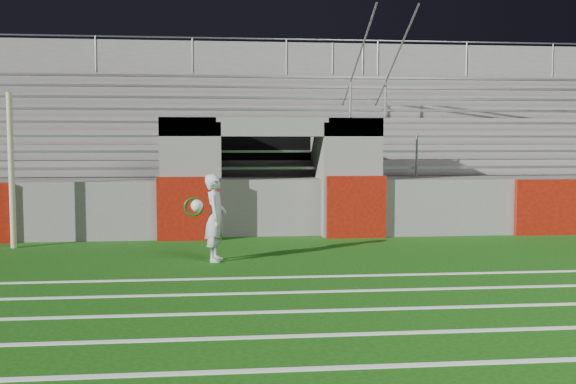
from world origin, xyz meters
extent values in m
plane|color=#13440B|center=(0.00, 0.00, 0.00)|extent=(90.00, 90.00, 0.00)
cylinder|color=#BDB68C|center=(-5.18, 2.34, 1.52)|extent=(0.11, 0.11, 3.04)
cube|color=white|center=(0.00, -5.00, 0.01)|extent=(28.00, 0.09, 0.01)
cube|color=white|center=(0.00, -4.00, 0.01)|extent=(28.00, 0.09, 0.01)
cube|color=white|center=(0.00, -3.00, 0.01)|extent=(28.00, 0.09, 0.01)
cube|color=white|center=(0.00, -2.00, 0.01)|extent=(28.00, 0.09, 0.01)
cube|color=white|center=(0.00, -1.00, 0.01)|extent=(28.00, 0.09, 0.01)
cube|color=#62605D|center=(-1.80, 3.50, 1.30)|extent=(1.20, 1.00, 2.60)
cube|color=#62605D|center=(1.80, 3.50, 1.30)|extent=(1.20, 1.00, 2.60)
cube|color=black|center=(0.00, 5.20, 1.25)|extent=(2.60, 0.20, 2.50)
cube|color=#62605D|center=(-1.15, 4.10, 1.25)|extent=(0.10, 2.20, 2.50)
cube|color=#62605D|center=(1.15, 4.10, 1.25)|extent=(0.10, 2.20, 2.50)
cube|color=#62605D|center=(0.00, 3.50, 2.40)|extent=(4.80, 1.00, 0.40)
cube|color=#62605D|center=(0.00, 7.35, 1.15)|extent=(26.00, 8.00, 0.20)
cube|color=#62605D|center=(0.00, 7.35, 0.53)|extent=(26.00, 8.00, 1.05)
cube|color=#621008|center=(-1.80, 2.94, 0.68)|extent=(1.30, 0.15, 1.35)
cube|color=#621008|center=(1.80, 2.94, 0.68)|extent=(1.30, 0.15, 1.35)
cube|color=#621008|center=(6.50, 2.94, 0.62)|extent=(2.20, 0.15, 1.25)
cube|color=gray|center=(0.00, 4.43, 1.47)|extent=(23.00, 0.28, 0.06)
cube|color=#62605D|center=(0.00, 5.28, 1.44)|extent=(24.00, 0.75, 0.38)
cube|color=gray|center=(0.00, 5.18, 1.85)|extent=(23.00, 0.28, 0.06)
cube|color=#62605D|center=(0.00, 6.03, 1.63)|extent=(24.00, 0.75, 0.76)
cube|color=gray|center=(0.00, 5.93, 2.23)|extent=(23.00, 0.28, 0.06)
cube|color=#62605D|center=(0.00, 6.78, 1.82)|extent=(24.00, 0.75, 1.14)
cube|color=gray|center=(0.00, 6.68, 2.61)|extent=(23.00, 0.28, 0.06)
cube|color=#62605D|center=(0.00, 7.53, 2.01)|extent=(24.00, 0.75, 1.52)
cube|color=gray|center=(0.00, 7.43, 2.99)|extent=(23.00, 0.28, 0.06)
cube|color=#62605D|center=(0.00, 8.28, 2.20)|extent=(24.00, 0.75, 1.90)
cube|color=gray|center=(0.00, 8.18, 3.37)|extent=(23.00, 0.28, 0.06)
cube|color=#62605D|center=(0.00, 9.03, 2.39)|extent=(24.00, 0.75, 2.28)
cube|color=gray|center=(0.00, 8.93, 3.75)|extent=(23.00, 0.28, 0.06)
cube|color=#62605D|center=(0.00, 9.78, 2.58)|extent=(24.00, 0.75, 2.66)
cube|color=gray|center=(0.00, 9.68, 4.13)|extent=(23.00, 0.28, 0.06)
cube|color=#62605D|center=(0.00, 10.45, 2.65)|extent=(26.00, 0.60, 5.29)
cylinder|color=#A5A8AD|center=(2.50, 4.15, 1.75)|extent=(0.05, 0.05, 1.00)
cylinder|color=#A5A8AD|center=(2.50, 7.15, 3.27)|extent=(0.05, 0.05, 1.00)
cylinder|color=#A5A8AD|center=(2.50, 10.15, 4.79)|extent=(0.05, 0.05, 1.00)
cylinder|color=#A5A8AD|center=(2.50, 7.15, 3.77)|extent=(0.05, 6.02, 3.08)
cylinder|color=#A5A8AD|center=(3.50, 4.15, 1.75)|extent=(0.05, 0.05, 1.00)
cylinder|color=#A5A8AD|center=(3.50, 7.15, 3.27)|extent=(0.05, 0.05, 1.00)
cylinder|color=#A5A8AD|center=(3.50, 10.15, 4.79)|extent=(0.05, 0.05, 1.00)
cylinder|color=#A5A8AD|center=(3.50, 7.15, 3.77)|extent=(0.05, 6.02, 3.08)
cylinder|color=#A5A8AD|center=(-5.00, 10.15, 4.84)|extent=(0.05, 0.05, 1.10)
cylinder|color=#A5A8AD|center=(-2.00, 10.15, 4.84)|extent=(0.05, 0.05, 1.10)
cylinder|color=#A5A8AD|center=(1.00, 10.15, 4.84)|extent=(0.05, 0.05, 1.10)
cylinder|color=#A5A8AD|center=(4.00, 10.15, 4.84)|extent=(0.05, 0.05, 1.10)
cylinder|color=#A5A8AD|center=(7.00, 10.15, 4.84)|extent=(0.05, 0.05, 1.10)
cylinder|color=#A5A8AD|center=(10.00, 10.15, 4.84)|extent=(0.05, 0.05, 1.10)
cylinder|color=#A5A8AD|center=(0.00, 10.15, 5.39)|extent=(24.00, 0.05, 0.05)
imported|color=#B6BDC1|center=(-1.20, 0.50, 0.76)|extent=(0.43, 0.60, 1.52)
sphere|color=white|center=(-1.51, 0.34, 0.99)|extent=(0.21, 0.21, 0.21)
torus|color=#0B3918|center=(-1.69, 2.95, 0.68)|extent=(0.48, 0.09, 0.48)
torus|color=#0D450F|center=(-1.69, 2.90, 0.72)|extent=(0.44, 0.08, 0.44)
camera|label=1|loc=(-1.06, -10.64, 2.06)|focal=40.00mm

